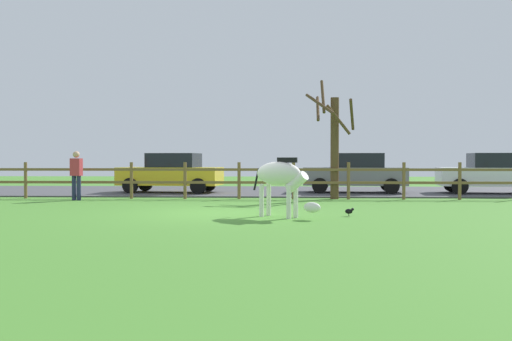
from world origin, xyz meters
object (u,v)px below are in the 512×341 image
Objects in this scene: parked_car_yellow at (171,172)px; zebra at (281,178)px; parked_car_grey at (356,173)px; bare_tree at (334,140)px; parked_car_white at (493,173)px; visitor_near_fence at (76,173)px; crow_on_grass at (349,211)px.

zebra is at bearing -63.86° from parked_car_yellow.
bare_tree is at bearing -111.19° from parked_car_grey.
parked_car_white is at bearing 22.33° from bare_tree.
parked_car_white is 1.00× the size of parked_car_grey.
parked_car_grey is at bearing 71.87° from zebra.
bare_tree is at bearing 6.23° from visitor_near_fence.
parked_car_grey is (1.17, 3.02, -1.18)m from bare_tree.
bare_tree is 6.11m from crow_on_grass.
parked_car_white is 15.45m from visitor_near_fence.
parked_car_white is (6.39, 2.63, -1.18)m from bare_tree.
crow_on_grass is (1.63, 0.31, -0.80)m from zebra.
parked_car_grey is 2.54× the size of visitor_near_fence.
zebra is 9.60m from parked_car_grey.
bare_tree reaches higher than visitor_near_fence.
parked_car_white reaches higher than zebra.
zebra is at bearing -37.13° from visitor_near_fence.
parked_car_grey reaches higher than zebra.
parked_car_white is at bearing -0.62° from parked_car_yellow.
parked_car_white is 2.54× the size of visitor_near_fence.
parked_car_white is (6.58, 8.43, 0.72)m from crow_on_grass.
parked_car_yellow reaches higher than zebra.
parked_car_yellow is at bearing 155.89° from bare_tree.
parked_car_yellow is 4.45m from visitor_near_fence.
crow_on_grass is 10.72m from parked_car_white.
parked_car_grey is (2.99, 9.13, -0.08)m from zebra.
visitor_near_fence reaches higher than zebra.
bare_tree is 0.99× the size of parked_car_white.
bare_tree is 1.00× the size of parked_car_grey.
parked_car_white is 12.56m from parked_car_yellow.
bare_tree is 6.47m from zebra.
bare_tree reaches higher than zebra.
bare_tree is 19.28× the size of crow_on_grass.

